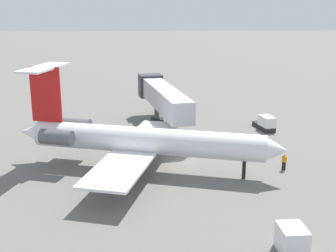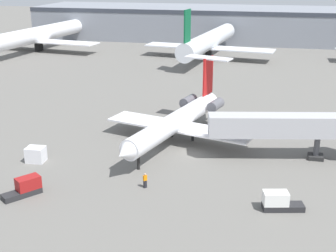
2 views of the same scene
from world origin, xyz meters
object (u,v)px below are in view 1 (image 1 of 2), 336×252
Objects in this scene: jet_bridge at (162,96)px; baggage_tug_lead at (266,124)px; regional_jet at (137,139)px; cargo_container_uld at (292,240)px; ground_crew_marshaller at (284,162)px.

jet_bridge is 13.86m from baggage_tug_lead.
regional_jet is at bearing 129.05° from baggage_tug_lead.
cargo_container_uld is (-30.37, -7.68, -3.32)m from jet_bridge.
regional_jet is at bearing 86.77° from ground_crew_marshaller.
regional_jet is 6.31× the size of baggage_tug_lead.
baggage_tug_lead is (13.13, -16.19, -2.34)m from regional_jet.
regional_jet is at bearing 34.06° from cargo_container_uld.
cargo_container_uld is at bearing -145.94° from regional_jet.
ground_crew_marshaller is (-15.61, -11.58, -3.39)m from jet_bridge.
regional_jet is 11.85× the size of cargo_container_uld.
ground_crew_marshaller is 0.75× the size of cargo_container_uld.
baggage_tug_lead reaches higher than ground_crew_marshaller.
cargo_container_uld is at bearing -165.81° from jet_bridge.
cargo_container_uld is at bearing 165.19° from ground_crew_marshaller.
cargo_container_uld is at bearing 168.86° from baggage_tug_lead.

